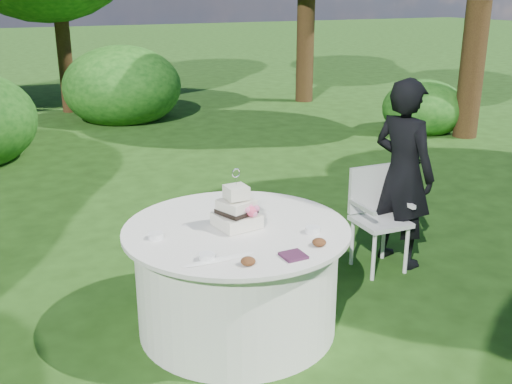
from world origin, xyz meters
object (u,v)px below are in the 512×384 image
napkins (293,256)px  cake (237,211)px  chair (376,210)px  table (237,277)px  guest (403,174)px

napkins → cake: 0.61m
napkins → chair: (1.39, 0.98, -0.26)m
table → cake: cake is taller
chair → guest: bearing=-5.3°
napkins → guest: guest is taller
guest → chair: 0.39m
guest → cake: size_ratio=3.98×
table → chair: (1.49, 0.38, 0.13)m
guest → cake: (-1.73, -0.36, 0.06)m
guest → chair: bearing=71.7°
table → cake: (0.00, 0.00, 0.50)m
guest → cake: guest is taller
napkins → cake: bearing=99.6°
table → chair: bearing=14.3°
guest → chair: guest is taller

